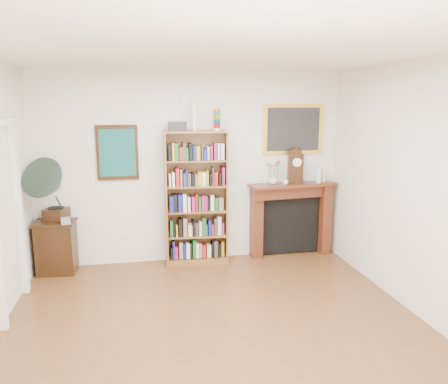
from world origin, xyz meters
name	(u,v)px	position (x,y,z in m)	size (l,w,h in m)	color
room	(223,206)	(0.00, 0.00, 1.40)	(4.51, 5.01, 2.81)	brown
door_casing	(6,203)	(-2.21, 1.20, 1.26)	(0.08, 1.02, 2.17)	white
teal_poster	(117,153)	(-1.05, 2.48, 1.65)	(0.58, 0.04, 0.78)	black
small_picture	(191,102)	(0.00, 2.48, 2.35)	(0.26, 0.04, 0.30)	white
gilt_painting	(293,129)	(1.55, 2.48, 1.95)	(0.95, 0.04, 0.75)	yellow
bookshelf	(197,191)	(0.05, 2.32, 1.09)	(0.92, 0.39, 2.25)	brown
side_cabinet	(56,247)	(-1.93, 2.28, 0.37)	(0.55, 0.40, 0.74)	black
fireplace	(291,213)	(1.52, 2.40, 0.67)	(1.38, 0.46, 1.14)	#4B2211
gramophone	(52,186)	(-1.91, 2.18, 1.26)	(0.75, 0.83, 0.91)	black
cd_stack	(66,221)	(-1.75, 2.13, 0.78)	(0.12, 0.12, 0.08)	#A7A6B2
mantel_clock	(295,167)	(1.56, 2.37, 1.39)	(0.24, 0.16, 0.52)	black
flower_vase	(273,179)	(1.21, 2.36, 1.21)	(0.13, 0.13, 0.14)	silver
teacup	(285,182)	(1.38, 2.27, 1.18)	(0.09, 0.09, 0.07)	white
bottle_left	(319,175)	(1.93, 2.33, 1.26)	(0.07, 0.07, 0.24)	silver
bottle_right	(324,175)	(2.03, 2.39, 1.24)	(0.06, 0.06, 0.20)	silver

